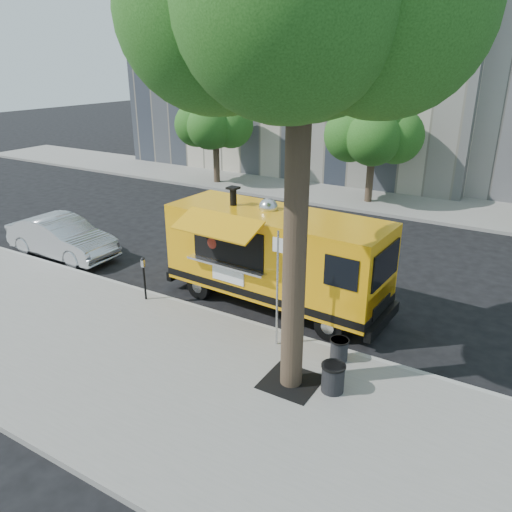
{
  "coord_description": "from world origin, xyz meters",
  "views": [
    {
      "loc": [
        6.69,
        -11.13,
        6.83
      ],
      "look_at": [
        0.02,
        0.0,
        1.69
      ],
      "focal_mm": 35.0,
      "sensor_mm": 36.0,
      "label": 1
    }
  ],
  "objects_px": {
    "far_tree_a": "(215,118)",
    "sedan": "(62,237)",
    "sign_post": "(277,282)",
    "parking_meter": "(144,273)",
    "food_truck": "(274,255)",
    "trash_bin_left": "(339,349)",
    "far_tree_b": "(374,126)",
    "trash_bin_right": "(333,377)"
  },
  "relations": [
    {
      "from": "far_tree_a",
      "to": "far_tree_b",
      "type": "distance_m",
      "value": 9.01
    },
    {
      "from": "parking_meter",
      "to": "trash_bin_right",
      "type": "bearing_deg",
      "value": -10.89
    },
    {
      "from": "trash_bin_left",
      "to": "sedan",
      "type": "bearing_deg",
      "value": 172.97
    },
    {
      "from": "far_tree_b",
      "to": "sign_post",
      "type": "height_order",
      "value": "far_tree_b"
    },
    {
      "from": "far_tree_a",
      "to": "trash_bin_left",
      "type": "xyz_separation_m",
      "value": [
        13.16,
        -13.71,
        -3.33
      ]
    },
    {
      "from": "far_tree_a",
      "to": "parking_meter",
      "type": "xyz_separation_m",
      "value": [
        7.0,
        -13.65,
        -2.79
      ]
    },
    {
      "from": "far_tree_b",
      "to": "trash_bin_left",
      "type": "relative_size",
      "value": 10.11
    },
    {
      "from": "far_tree_b",
      "to": "sedan",
      "type": "xyz_separation_m",
      "value": [
        -7.28,
        -12.7,
        -3.1
      ]
    },
    {
      "from": "trash_bin_left",
      "to": "far_tree_a",
      "type": "bearing_deg",
      "value": 133.83
    },
    {
      "from": "far_tree_a",
      "to": "trash_bin_right",
      "type": "bearing_deg",
      "value": -47.82
    },
    {
      "from": "far_tree_b",
      "to": "trash_bin_right",
      "type": "relative_size",
      "value": 8.59
    },
    {
      "from": "sign_post",
      "to": "trash_bin_left",
      "type": "distance_m",
      "value": 2.14
    },
    {
      "from": "trash_bin_left",
      "to": "trash_bin_right",
      "type": "distance_m",
      "value": 1.24
    },
    {
      "from": "sedan",
      "to": "trash_bin_right",
      "type": "relative_size",
      "value": 6.99
    },
    {
      "from": "far_tree_b",
      "to": "trash_bin_left",
      "type": "distance_m",
      "value": 15.1
    },
    {
      "from": "parking_meter",
      "to": "trash_bin_left",
      "type": "xyz_separation_m",
      "value": [
        6.16,
        -0.06,
        -0.54
      ]
    },
    {
      "from": "trash_bin_right",
      "to": "sign_post",
      "type": "bearing_deg",
      "value": 151.7
    },
    {
      "from": "parking_meter",
      "to": "trash_bin_right",
      "type": "relative_size",
      "value": 2.08
    },
    {
      "from": "sign_post",
      "to": "food_truck",
      "type": "xyz_separation_m",
      "value": [
        -1.26,
        2.12,
        -0.27
      ]
    },
    {
      "from": "sign_post",
      "to": "sedan",
      "type": "distance_m",
      "value": 10.02
    },
    {
      "from": "far_tree_a",
      "to": "far_tree_b",
      "type": "bearing_deg",
      "value": 2.54
    },
    {
      "from": "food_truck",
      "to": "far_tree_b",
      "type": "bearing_deg",
      "value": 99.11
    },
    {
      "from": "parking_meter",
      "to": "trash_bin_left",
      "type": "relative_size",
      "value": 2.45
    },
    {
      "from": "sign_post",
      "to": "trash_bin_right",
      "type": "distance_m",
      "value": 2.6
    },
    {
      "from": "far_tree_b",
      "to": "trash_bin_right",
      "type": "height_order",
      "value": "far_tree_b"
    },
    {
      "from": "sign_post",
      "to": "trash_bin_right",
      "type": "height_order",
      "value": "sign_post"
    },
    {
      "from": "far_tree_b",
      "to": "food_truck",
      "type": "distance_m",
      "value": 12.4
    },
    {
      "from": "food_truck",
      "to": "trash_bin_right",
      "type": "relative_size",
      "value": 10.75
    },
    {
      "from": "parking_meter",
      "to": "food_truck",
      "type": "height_order",
      "value": "food_truck"
    },
    {
      "from": "sedan",
      "to": "trash_bin_left",
      "type": "height_order",
      "value": "sedan"
    },
    {
      "from": "parking_meter",
      "to": "sedan",
      "type": "height_order",
      "value": "parking_meter"
    },
    {
      "from": "sign_post",
      "to": "parking_meter",
      "type": "bearing_deg",
      "value": 177.48
    },
    {
      "from": "food_truck",
      "to": "trash_bin_left",
      "type": "distance_m",
      "value": 3.67
    },
    {
      "from": "far_tree_a",
      "to": "far_tree_b",
      "type": "relative_size",
      "value": 0.97
    },
    {
      "from": "food_truck",
      "to": "sedan",
      "type": "xyz_separation_m",
      "value": [
        -8.58,
        -0.57,
        -0.84
      ]
    },
    {
      "from": "sign_post",
      "to": "parking_meter",
      "type": "distance_m",
      "value": 4.64
    },
    {
      "from": "far_tree_a",
      "to": "sedan",
      "type": "distance_m",
      "value": 12.79
    },
    {
      "from": "far_tree_a",
      "to": "sign_post",
      "type": "distance_m",
      "value": 18.14
    },
    {
      "from": "far_tree_a",
      "to": "food_truck",
      "type": "relative_size",
      "value": 0.78
    },
    {
      "from": "far_tree_a",
      "to": "trash_bin_right",
      "type": "xyz_separation_m",
      "value": [
        13.5,
        -14.9,
        -3.28
      ]
    },
    {
      "from": "far_tree_b",
      "to": "sign_post",
      "type": "relative_size",
      "value": 1.83
    },
    {
      "from": "sign_post",
      "to": "sedan",
      "type": "height_order",
      "value": "sign_post"
    }
  ]
}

